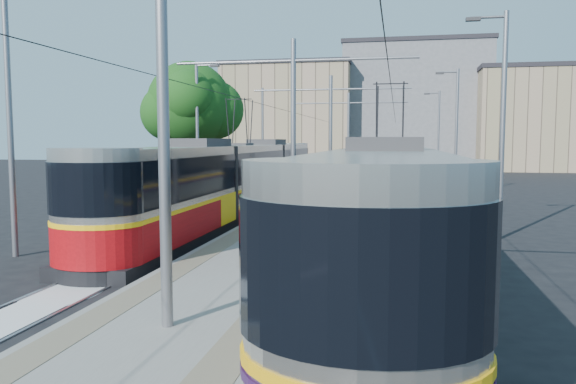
# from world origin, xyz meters

# --- Properties ---
(ground) EXTENTS (160.00, 160.00, 0.00)m
(ground) POSITION_xyz_m (0.00, 0.00, 0.00)
(ground) COLOR black
(ground) RESTS_ON ground
(platform) EXTENTS (4.00, 50.00, 0.30)m
(platform) POSITION_xyz_m (0.00, 17.00, 0.15)
(platform) COLOR gray
(platform) RESTS_ON ground
(tactile_strip_left) EXTENTS (0.70, 50.00, 0.01)m
(tactile_strip_left) POSITION_xyz_m (-1.45, 17.00, 0.30)
(tactile_strip_left) COLOR gray
(tactile_strip_left) RESTS_ON platform
(tactile_strip_right) EXTENTS (0.70, 50.00, 0.01)m
(tactile_strip_right) POSITION_xyz_m (1.45, 17.00, 0.30)
(tactile_strip_right) COLOR gray
(tactile_strip_right) RESTS_ON platform
(rails) EXTENTS (8.71, 70.00, 0.03)m
(rails) POSITION_xyz_m (0.00, 17.00, 0.02)
(rails) COLOR gray
(rails) RESTS_ON ground
(track_arrow) EXTENTS (1.20, 5.00, 0.01)m
(track_arrow) POSITION_xyz_m (-3.60, -3.00, 0.01)
(track_arrow) COLOR silver
(track_arrow) RESTS_ON ground
(tram_left) EXTENTS (2.43, 28.45, 5.50)m
(tram_left) POSITION_xyz_m (-3.60, 13.25, 1.71)
(tram_left) COLOR black
(tram_left) RESTS_ON ground
(tram_right) EXTENTS (2.43, 31.54, 5.50)m
(tram_right) POSITION_xyz_m (3.60, 7.20, 1.86)
(tram_right) COLOR black
(tram_right) RESTS_ON ground
(catenary) EXTENTS (9.20, 70.00, 7.00)m
(catenary) POSITION_xyz_m (0.00, 14.15, 4.52)
(catenary) COLOR gray
(catenary) RESTS_ON platform
(street_lamps) EXTENTS (15.18, 38.22, 8.00)m
(street_lamps) POSITION_xyz_m (-0.00, 21.00, 4.18)
(street_lamps) COLOR gray
(street_lamps) RESTS_ON ground
(shelter) EXTENTS (0.67, 1.02, 2.17)m
(shelter) POSITION_xyz_m (0.06, 15.89, 1.44)
(shelter) COLOR black
(shelter) RESTS_ON platform
(tree) EXTENTS (5.78, 5.35, 8.40)m
(tree) POSITION_xyz_m (-8.51, 20.61, 5.68)
(tree) COLOR #382314
(tree) RESTS_ON ground
(building_left) EXTENTS (16.32, 12.24, 13.31)m
(building_left) POSITION_xyz_m (-10.00, 60.00, 6.66)
(building_left) COLOR tan
(building_left) RESTS_ON ground
(building_centre) EXTENTS (18.36, 14.28, 15.98)m
(building_centre) POSITION_xyz_m (6.00, 64.00, 8.00)
(building_centre) COLOR gray
(building_centre) RESTS_ON ground
(building_right) EXTENTS (14.28, 10.20, 12.06)m
(building_right) POSITION_xyz_m (20.00, 58.00, 6.04)
(building_right) COLOR tan
(building_right) RESTS_ON ground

